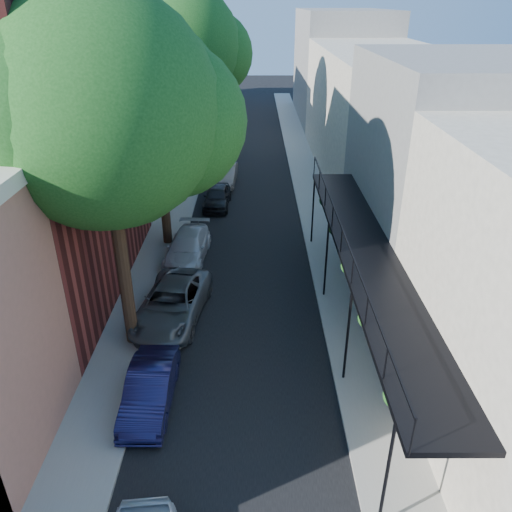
{
  "coord_description": "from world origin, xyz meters",
  "views": [
    {
      "loc": [
        0.49,
        -4.3,
        10.78
      ],
      "look_at": [
        0.54,
        11.21,
        2.8
      ],
      "focal_mm": 35.0,
      "sensor_mm": 36.0,
      "label": 1
    }
  ],
  "objects_px": {
    "parked_car_e": "(217,196)",
    "parked_car_g": "(218,150)",
    "oak_far": "(189,48)",
    "parked_car_f": "(226,175)",
    "oak_mid": "(165,96)",
    "parked_car_c": "(172,303)",
    "parked_car_b": "(150,389)",
    "parked_car_d": "(188,247)",
    "oak_near": "(120,114)"
  },
  "relations": [
    {
      "from": "parked_car_e",
      "to": "parked_car_g",
      "type": "distance_m",
      "value": 10.24
    },
    {
      "from": "oak_far",
      "to": "parked_car_e",
      "type": "bearing_deg",
      "value": -68.53
    },
    {
      "from": "parked_car_e",
      "to": "parked_car_f",
      "type": "relative_size",
      "value": 0.94
    },
    {
      "from": "parked_car_e",
      "to": "oak_mid",
      "type": "bearing_deg",
      "value": -107.5
    },
    {
      "from": "oak_far",
      "to": "parked_car_f",
      "type": "distance_m",
      "value": 7.88
    },
    {
      "from": "oak_far",
      "to": "parked_car_c",
      "type": "xyz_separation_m",
      "value": [
        0.75,
        -15.78,
        -7.59
      ]
    },
    {
      "from": "parked_car_b",
      "to": "parked_car_f",
      "type": "xyz_separation_m",
      "value": [
        1.2,
        20.08,
        0.03
      ]
    },
    {
      "from": "oak_far",
      "to": "parked_car_d",
      "type": "xyz_separation_m",
      "value": [
        0.75,
        -10.93,
        -7.63
      ]
    },
    {
      "from": "parked_car_b",
      "to": "parked_car_g",
      "type": "distance_m",
      "value": 26.29
    },
    {
      "from": "parked_car_f",
      "to": "parked_car_e",
      "type": "bearing_deg",
      "value": -91.13
    },
    {
      "from": "oak_near",
      "to": "parked_car_g",
      "type": "xyz_separation_m",
      "value": [
        1.06,
        22.99,
        -7.3
      ]
    },
    {
      "from": "oak_mid",
      "to": "parked_car_g",
      "type": "relative_size",
      "value": 2.45
    },
    {
      "from": "oak_near",
      "to": "parked_car_g",
      "type": "relative_size",
      "value": 2.74
    },
    {
      "from": "oak_near",
      "to": "parked_car_f",
      "type": "bearing_deg",
      "value": 83.31
    },
    {
      "from": "oak_mid",
      "to": "parked_car_d",
      "type": "bearing_deg",
      "value": -66.55
    },
    {
      "from": "oak_near",
      "to": "parked_car_f",
      "type": "relative_size",
      "value": 2.98
    },
    {
      "from": "oak_near",
      "to": "parked_car_b",
      "type": "xyz_separation_m",
      "value": [
        0.77,
        -3.3,
        -7.28
      ]
    },
    {
      "from": "oak_far",
      "to": "parked_car_d",
      "type": "relative_size",
      "value": 2.77
    },
    {
      "from": "parked_car_b",
      "to": "parked_car_e",
      "type": "height_order",
      "value": "parked_car_e"
    },
    {
      "from": "parked_car_d",
      "to": "oak_near",
      "type": "bearing_deg",
      "value": -93.23
    },
    {
      "from": "oak_far",
      "to": "parked_car_e",
      "type": "height_order",
      "value": "oak_far"
    },
    {
      "from": "oak_far",
      "to": "parked_car_e",
      "type": "xyz_separation_m",
      "value": [
        1.67,
        -4.24,
        -7.65
      ]
    },
    {
      "from": "parked_car_d",
      "to": "parked_car_g",
      "type": "distance_m",
      "value": 16.91
    },
    {
      "from": "oak_far",
      "to": "parked_car_c",
      "type": "relative_size",
      "value": 2.47
    },
    {
      "from": "oak_mid",
      "to": "parked_car_c",
      "type": "height_order",
      "value": "oak_mid"
    },
    {
      "from": "parked_car_c",
      "to": "parked_car_d",
      "type": "height_order",
      "value": "parked_car_c"
    },
    {
      "from": "oak_near",
      "to": "oak_mid",
      "type": "height_order",
      "value": "oak_near"
    },
    {
      "from": "oak_far",
      "to": "parked_car_b",
      "type": "xyz_separation_m",
      "value": [
        0.75,
        -20.31,
        -7.66
      ]
    },
    {
      "from": "oak_near",
      "to": "oak_far",
      "type": "bearing_deg",
      "value": 89.96
    },
    {
      "from": "oak_mid",
      "to": "oak_far",
      "type": "xyz_separation_m",
      "value": [
        0.06,
        9.04,
        1.2
      ]
    },
    {
      "from": "oak_near",
      "to": "parked_car_c",
      "type": "distance_m",
      "value": 7.35
    },
    {
      "from": "parked_car_e",
      "to": "parked_car_g",
      "type": "xyz_separation_m",
      "value": [
        -0.63,
        10.22,
        -0.03
      ]
    },
    {
      "from": "oak_far",
      "to": "parked_car_g",
      "type": "height_order",
      "value": "oak_far"
    },
    {
      "from": "parked_car_e",
      "to": "parked_car_f",
      "type": "xyz_separation_m",
      "value": [
        0.29,
        4.01,
        0.02
      ]
    },
    {
      "from": "oak_near",
      "to": "oak_far",
      "type": "height_order",
      "value": "oak_far"
    },
    {
      "from": "parked_car_b",
      "to": "oak_near",
      "type": "bearing_deg",
      "value": 103.49
    },
    {
      "from": "parked_car_d",
      "to": "parked_car_g",
      "type": "height_order",
      "value": "parked_car_d"
    },
    {
      "from": "oak_far",
      "to": "parked_car_e",
      "type": "distance_m",
      "value": 8.9
    },
    {
      "from": "parked_car_c",
      "to": "parked_car_f",
      "type": "xyz_separation_m",
      "value": [
        1.2,
        15.55,
        -0.04
      ]
    },
    {
      "from": "oak_mid",
      "to": "oak_far",
      "type": "relative_size",
      "value": 0.86
    },
    {
      "from": "oak_mid",
      "to": "parked_car_c",
      "type": "distance_m",
      "value": 9.32
    },
    {
      "from": "parked_car_g",
      "to": "oak_mid",
      "type": "bearing_deg",
      "value": -95.27
    },
    {
      "from": "oak_near",
      "to": "parked_car_c",
      "type": "relative_size",
      "value": 2.37
    },
    {
      "from": "parked_car_b",
      "to": "parked_car_d",
      "type": "height_order",
      "value": "parked_car_d"
    },
    {
      "from": "oak_far",
      "to": "parked_car_b",
      "type": "relative_size",
      "value": 3.28
    },
    {
      "from": "parked_car_g",
      "to": "parked_car_d",
      "type": "bearing_deg",
      "value": -92.03
    },
    {
      "from": "oak_near",
      "to": "parked_car_d",
      "type": "relative_size",
      "value": 2.66
    },
    {
      "from": "oak_near",
      "to": "parked_car_f",
      "type": "distance_m",
      "value": 18.38
    },
    {
      "from": "parked_car_c",
      "to": "parked_car_g",
      "type": "height_order",
      "value": "parked_car_c"
    },
    {
      "from": "parked_car_b",
      "to": "oak_far",
      "type": "bearing_deg",
      "value": 92.54
    }
  ]
}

